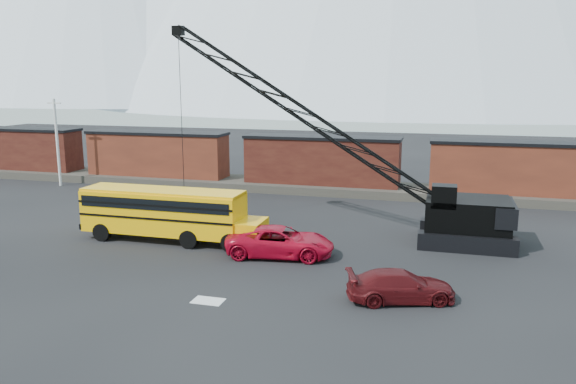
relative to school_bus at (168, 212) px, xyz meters
name	(u,v)px	position (x,y,z in m)	size (l,w,h in m)	color
ground	(231,271)	(5.64, -4.20, -1.79)	(160.00, 160.00, 0.00)	black
gravel_berm	(322,187)	(5.64, 17.80, -1.44)	(120.00, 5.00, 0.70)	#454138
boxcar_west_far	(18,148)	(-26.36, 17.80, 0.97)	(13.70, 3.10, 4.17)	#4C1F15
boxcar_west_near	(158,154)	(-10.36, 17.80, 0.97)	(13.70, 3.10, 4.17)	#4B2015
boxcar_mid	(322,160)	(5.64, 17.80, 0.97)	(13.70, 3.10, 4.17)	#4C1F15
boxcar_east_near	(517,168)	(21.64, 17.80, 0.97)	(13.70, 3.10, 4.17)	#4B2015
utility_pole	(57,141)	(-18.36, 13.80, 2.36)	(1.40, 0.24, 8.00)	silver
snow_patch	(208,301)	(6.14, -8.20, -1.78)	(1.40, 0.90, 0.02)	silver
school_bus	(168,212)	(0.00, 0.00, 0.00)	(11.65, 2.65, 3.19)	#F2AB05
red_pickup	(280,242)	(7.40, -1.06, -0.96)	(2.76, 5.99, 1.66)	#B40822
maroon_suv	(401,286)	(14.41, -5.83, -1.10)	(1.95, 4.80, 1.39)	#4A0D10
crawler_crane	(326,128)	(8.80, 4.25, 4.96)	(21.64, 4.20, 13.28)	black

